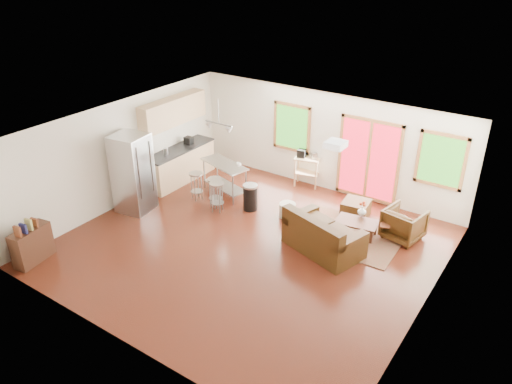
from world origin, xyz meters
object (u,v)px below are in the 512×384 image
Objects in this scene: ottoman at (356,209)px; kitchen_cart at (307,162)px; armchair at (404,223)px; rug at (347,234)px; coffee_table at (357,223)px; refrigerator at (133,173)px; island at (225,173)px; loveseat at (322,237)px.

kitchen_cart is (-1.82, 0.82, 0.49)m from ottoman.
armchair is 1.32m from ottoman.
coffee_table is (0.17, 0.08, 0.30)m from rug.
rug is 2.72m from kitchen_cart.
rug is at bearing -76.92° from ottoman.
refrigerator is 1.90× the size of kitchen_cart.
ottoman is 0.60× the size of kitchen_cart.
refrigerator reaches higher than kitchen_cart.
kitchen_cart is at bearing 143.61° from coffee_table.
refrigerator reaches higher than island.
loveseat is at bearing -16.22° from island.
coffee_table is 1.02m from armchair.
refrigerator reaches higher than ottoman.
armchair is (1.25, 1.46, 0.05)m from loveseat.
island is at bearing -166.36° from ottoman.
loveseat is 4.75m from refrigerator.
ottoman is at bearing 107.44° from loveseat.
rug is 3.86× the size of ottoman.
rug is 0.98m from loveseat.
kitchen_cart reaches higher than armchair.
refrigerator is (-4.62, -0.91, 0.62)m from loveseat.
refrigerator is (-5.88, -2.36, 0.57)m from armchair.
armchair is 6.36m from refrigerator.
island is at bearing 178.86° from rug.
kitchen_cart is at bearing 47.42° from island.
rug is at bearing 95.11° from loveseat.
ottoman is (-0.01, 1.77, -0.14)m from loveseat.
island is at bearing 16.96° from armchair.
armchair reaches higher than coffee_table.
loveseat is 0.96× the size of refrigerator.
kitchen_cart is (-2.02, 1.70, 0.68)m from rug.
island is (-3.31, -0.80, 0.39)m from ottoman.
ottoman is 0.42× the size of island.
armchair is 3.30m from kitchen_cart.
armchair is at bearing 27.69° from rug.
island is (-4.58, -0.49, 0.19)m from armchair.
rug is 1.27× the size of loveseat.
kitchen_cart is (-1.83, 2.59, 0.35)m from loveseat.
coffee_table is at bearing 0.20° from island.
island is at bearing 46.99° from refrigerator.
loveseat is at bearing -110.13° from coffee_table.
island is (-3.68, -0.01, 0.28)m from coffee_table.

